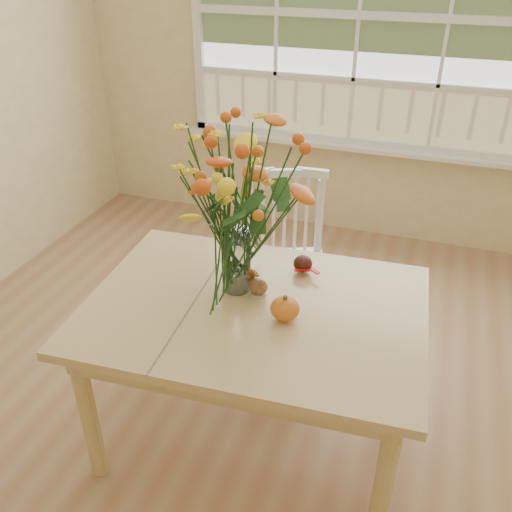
% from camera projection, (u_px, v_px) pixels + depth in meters
% --- Properties ---
extents(floor, '(4.00, 4.50, 0.01)m').
position_uv_depth(floor, '(243.00, 449.00, 2.45)').
color(floor, '#A67650').
rests_on(floor, ground).
extents(wall_back, '(4.00, 0.02, 2.70)m').
position_uv_depth(wall_back, '(357.00, 47.00, 3.58)').
color(wall_back, beige).
rests_on(wall_back, floor).
extents(window, '(2.42, 0.12, 1.74)m').
position_uv_depth(window, '(359.00, 18.00, 3.45)').
color(window, silver).
rests_on(window, wall_back).
extents(dining_table, '(1.40, 1.04, 0.72)m').
position_uv_depth(dining_table, '(254.00, 324.00, 2.21)').
color(dining_table, tan).
rests_on(dining_table, floor).
extents(windsor_chair, '(0.55, 0.54, 0.94)m').
position_uv_depth(windsor_chair, '(285.00, 251.00, 2.92)').
color(windsor_chair, white).
rests_on(windsor_chair, floor).
extents(flower_vase, '(0.56, 0.56, 0.67)m').
position_uv_depth(flower_vase, '(235.00, 201.00, 2.07)').
color(flower_vase, white).
rests_on(flower_vase, dining_table).
extents(pumpkin, '(0.11, 0.11, 0.09)m').
position_uv_depth(pumpkin, '(285.00, 310.00, 2.07)').
color(pumpkin, '#D14E18').
rests_on(pumpkin, dining_table).
extents(turkey_figurine, '(0.09, 0.07, 0.10)m').
position_uv_depth(turkey_figurine, '(258.00, 286.00, 2.21)').
color(turkey_figurine, '#CCB78C').
rests_on(turkey_figurine, dining_table).
extents(dark_gourd, '(0.13, 0.09, 0.07)m').
position_uv_depth(dark_gourd, '(303.00, 264.00, 2.36)').
color(dark_gourd, '#38160F').
rests_on(dark_gourd, dining_table).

